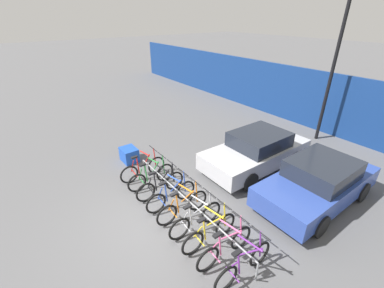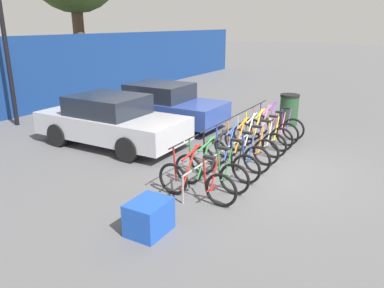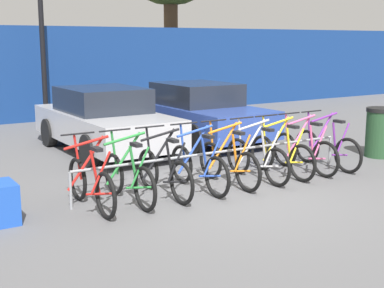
{
  "view_description": "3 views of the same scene",
  "coord_description": "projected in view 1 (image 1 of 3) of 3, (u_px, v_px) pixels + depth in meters",
  "views": [
    {
      "loc": [
        5.0,
        -2.61,
        5.23
      ],
      "look_at": [
        -1.11,
        1.9,
        1.35
      ],
      "focal_mm": 24.0,
      "sensor_mm": 36.0,
      "label": 1
    },
    {
      "loc": [
        -7.84,
        -2.69,
        3.26
      ],
      "look_at": [
        -0.75,
        1.42,
        0.61
      ],
      "focal_mm": 35.0,
      "sensor_mm": 36.0,
      "label": 2
    },
    {
      "loc": [
        -4.9,
        -6.5,
        2.39
      ],
      "look_at": [
        -0.15,
        0.94,
        0.68
      ],
      "focal_mm": 50.0,
      "sensor_mm": 36.0,
      "label": 3
    }
  ],
  "objects": [
    {
      "name": "bicycle_pink",
      "position": [
        225.0,
        247.0,
        5.97
      ],
      "size": [
        0.68,
        1.71,
        1.05
      ],
      "rotation": [
        0.0,
        0.0,
        0.05
      ],
      "color": "black",
      "rests_on": "ground"
    },
    {
      "name": "car_silver",
      "position": [
        257.0,
        151.0,
        9.5
      ],
      "size": [
        1.91,
        4.23,
        1.4
      ],
      "color": "#B7B7BC",
      "rests_on": "ground"
    },
    {
      "name": "bicycle_blue",
      "position": [
        171.0,
        195.0,
        7.65
      ],
      "size": [
        0.68,
        1.71,
        1.05
      ],
      "rotation": [
        0.0,
        0.0,
        -0.0
      ],
      "color": "black",
      "rests_on": "ground"
    },
    {
      "name": "bicycle_orange",
      "position": [
        183.0,
        206.0,
        7.22
      ],
      "size": [
        0.68,
        1.71,
        1.05
      ],
      "rotation": [
        0.0,
        0.0,
        0.06
      ],
      "color": "black",
      "rests_on": "ground"
    },
    {
      "name": "bicycle_yellow",
      "position": [
        210.0,
        232.0,
        6.37
      ],
      "size": [
        0.68,
        1.71,
        1.05
      ],
      "rotation": [
        0.0,
        0.0,
        -0.06
      ],
      "color": "black",
      "rests_on": "ground"
    },
    {
      "name": "bicycle_red",
      "position": [
        143.0,
        169.0,
        8.98
      ],
      "size": [
        0.68,
        1.71,
        1.05
      ],
      "rotation": [
        0.0,
        0.0,
        0.03
      ],
      "color": "black",
      "rests_on": "ground"
    },
    {
      "name": "car_blue",
      "position": [
        318.0,
        182.0,
        7.73
      ],
      "size": [
        1.91,
        4.12,
        1.4
      ],
      "color": "#2D479E",
      "rests_on": "ground"
    },
    {
      "name": "bicycle_black",
      "position": [
        161.0,
        185.0,
        8.11
      ],
      "size": [
        0.68,
        1.71,
        1.05
      ],
      "rotation": [
        0.0,
        0.0,
        0.07
      ],
      "color": "black",
      "rests_on": "ground"
    },
    {
      "name": "bike_rack",
      "position": [
        186.0,
        200.0,
        7.29
      ],
      "size": [
        5.32,
        0.04,
        0.57
      ],
      "color": "gray",
      "rests_on": "ground"
    },
    {
      "name": "bicycle_green",
      "position": [
        151.0,
        176.0,
        8.55
      ],
      "size": [
        0.68,
        1.71,
        1.05
      ],
      "rotation": [
        0.0,
        0.0,
        0.01
      ],
      "color": "black",
      "rests_on": "ground"
    },
    {
      "name": "cargo_crate",
      "position": [
        129.0,
        155.0,
        10.07
      ],
      "size": [
        0.7,
        0.56,
        0.55
      ],
      "primitive_type": "cube",
      "color": "blue",
      "rests_on": "ground"
    },
    {
      "name": "bicycle_purple",
      "position": [
        244.0,
        264.0,
        5.55
      ],
      "size": [
        0.68,
        1.71,
        1.05
      ],
      "rotation": [
        0.0,
        0.0,
        0.07
      ],
      "color": "black",
      "rests_on": "ground"
    },
    {
      "name": "hoarding_wall",
      "position": [
        340.0,
        107.0,
        11.72
      ],
      "size": [
        36.0,
        0.16,
        2.83
      ],
      "primitive_type": "cube",
      "color": "navy",
      "rests_on": "ground"
    },
    {
      "name": "lamp_post",
      "position": [
        339.0,
        42.0,
        10.11
      ],
      "size": [
        0.24,
        0.44,
        7.68
      ],
      "color": "black",
      "rests_on": "ground"
    },
    {
      "name": "bicycle_silver",
      "position": [
        196.0,
        219.0,
        6.78
      ],
      "size": [
        0.68,
        1.71,
        1.05
      ],
      "rotation": [
        0.0,
        0.0,
        -0.02
      ],
      "color": "black",
      "rests_on": "ground"
    },
    {
      "name": "ground_plane",
      "position": [
        162.0,
        218.0,
        7.34
      ],
      "size": [
        120.0,
        120.0,
        0.0
      ],
      "primitive_type": "plane",
      "color": "#59595B"
    }
  ]
}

